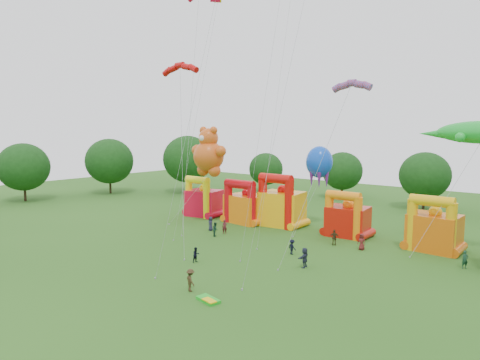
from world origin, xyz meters
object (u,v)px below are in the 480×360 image
Objects in this scene: gecko_kite at (452,188)px; spectator_0 at (211,224)px; teddy_bear_kite at (198,177)px; bouncy_castle_2 at (281,206)px; bouncy_castle_0 at (203,201)px; spectator_4 at (334,237)px; octopus_kite at (314,183)px.

gecko_kite reaches higher than spectator_0.
gecko_kite is (31.42, 5.90, 0.61)m from teddy_bear_kite.
teddy_bear_kite is at bearing -146.35° from bouncy_castle_2.
bouncy_castle_2 reaches higher than bouncy_castle_0.
spectator_4 is (-11.23, -4.10, -6.35)m from gecko_kite.
octopus_kite reaches higher than bouncy_castle_0.
teddy_bear_kite is (-9.65, -6.42, 3.88)m from bouncy_castle_2.
spectator_0 is 1.02× the size of spectator_4.
bouncy_castle_0 is 35.30m from gecko_kite.
octopus_kite is (17.33, 3.65, 3.82)m from bouncy_castle_0.
gecko_kite is 17.77m from octopus_kite.
gecko_kite is 1.29× the size of octopus_kite.
bouncy_castle_0 is 3.39× the size of spectator_4.
teddy_bear_kite is 0.96× the size of gecko_kite.
teddy_bear_kite is at bearing -149.58° from octopus_kite.
teddy_bear_kite is 21.07m from spectator_4.
bouncy_castle_2 is 0.66× the size of octopus_kite.
octopus_kite is at bearing 30.42° from teddy_bear_kite.
octopus_kite is 6.05× the size of spectator_4.
bouncy_castle_2 is 12.22m from teddy_bear_kite.
gecko_kite is at bearing 170.80° from spectator_4.
spectator_0 is 16.47m from spectator_4.
bouncy_castle_2 is at bearing 8.44° from bouncy_castle_0.
gecko_kite reaches higher than teddy_bear_kite.
gecko_kite is 13.53m from spectator_4.
octopus_kite reaches higher than spectator_0.
bouncy_castle_0 is 23.90m from spectator_4.
gecko_kite reaches higher than spectator_4.
octopus_kite is (-17.60, 2.21, -1.07)m from gecko_kite.
bouncy_castle_0 is 3.33× the size of spectator_0.
spectator_4 is at bearing -6.42° from bouncy_castle_0.
octopus_kite is at bearing 22.09° from bouncy_castle_2.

